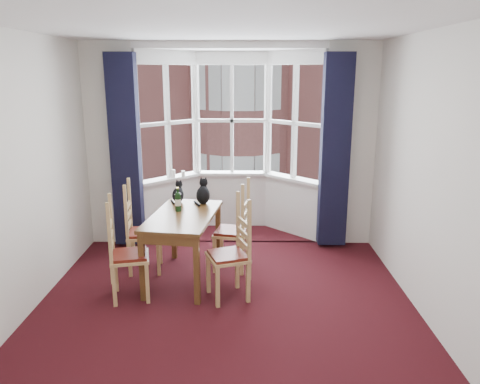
{
  "coord_description": "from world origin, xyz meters",
  "views": [
    {
      "loc": [
        0.2,
        -4.19,
        2.41
      ],
      "look_at": [
        0.15,
        1.05,
        1.05
      ],
      "focal_mm": 35.0,
      "sensor_mm": 36.0,
      "label": 1
    }
  ],
  "objects_px": {
    "dining_table": "(183,224)",
    "cat_right": "(203,194)",
    "chair_right_near": "(236,256)",
    "wine_bottle": "(178,201)",
    "candle_short": "(183,174)",
    "chair_left_near": "(121,257)",
    "chair_right_far": "(239,233)",
    "candle_tall": "(173,174)",
    "chair_left_far": "(137,234)",
    "cat_left": "(178,194)"
  },
  "relations": [
    {
      "from": "dining_table",
      "to": "chair_left_near",
      "type": "xyz_separation_m",
      "value": [
        -0.61,
        -0.5,
        -0.22
      ]
    },
    {
      "from": "dining_table",
      "to": "cat_right",
      "type": "xyz_separation_m",
      "value": [
        0.2,
        0.47,
        0.24
      ]
    },
    {
      "from": "candle_short",
      "to": "dining_table",
      "type": "bearing_deg",
      "value": -82.91
    },
    {
      "from": "candle_short",
      "to": "chair_right_near",
      "type": "bearing_deg",
      "value": -68.58
    },
    {
      "from": "cat_left",
      "to": "chair_left_far",
      "type": "bearing_deg",
      "value": -147.32
    },
    {
      "from": "wine_bottle",
      "to": "candle_tall",
      "type": "relative_size",
      "value": 2.42
    },
    {
      "from": "chair_left_near",
      "to": "wine_bottle",
      "type": "xyz_separation_m",
      "value": [
        0.54,
        0.63,
        0.46
      ]
    },
    {
      "from": "dining_table",
      "to": "chair_right_near",
      "type": "relative_size",
      "value": 1.5
    },
    {
      "from": "chair_left_far",
      "to": "candle_short",
      "type": "bearing_deg",
      "value": 74.47
    },
    {
      "from": "dining_table",
      "to": "chair_right_near",
      "type": "height_order",
      "value": "chair_right_near"
    },
    {
      "from": "chair_left_near",
      "to": "candle_tall",
      "type": "relative_size",
      "value": 7.73
    },
    {
      "from": "chair_left_near",
      "to": "chair_right_near",
      "type": "height_order",
      "value": "same"
    },
    {
      "from": "wine_bottle",
      "to": "candle_short",
      "type": "height_order",
      "value": "wine_bottle"
    },
    {
      "from": "wine_bottle",
      "to": "candle_tall",
      "type": "distance_m",
      "value": 1.53
    },
    {
      "from": "chair_left_far",
      "to": "wine_bottle",
      "type": "relative_size",
      "value": 3.2
    },
    {
      "from": "chair_left_far",
      "to": "cat_left",
      "type": "bearing_deg",
      "value": 32.68
    },
    {
      "from": "dining_table",
      "to": "chair_left_near",
      "type": "distance_m",
      "value": 0.82
    },
    {
      "from": "chair_left_near",
      "to": "chair_left_far",
      "type": "relative_size",
      "value": 1.0
    },
    {
      "from": "dining_table",
      "to": "cat_right",
      "type": "distance_m",
      "value": 0.56
    },
    {
      "from": "chair_right_far",
      "to": "wine_bottle",
      "type": "xyz_separation_m",
      "value": [
        -0.71,
        -0.16,
        0.46
      ]
    },
    {
      "from": "chair_right_far",
      "to": "candle_short",
      "type": "xyz_separation_m",
      "value": [
        -0.85,
        1.37,
        0.45
      ]
    },
    {
      "from": "dining_table",
      "to": "candle_tall",
      "type": "bearing_deg",
      "value": 102.15
    },
    {
      "from": "chair_right_near",
      "to": "chair_left_far",
      "type": "bearing_deg",
      "value": 151.11
    },
    {
      "from": "chair_left_near",
      "to": "chair_right_far",
      "type": "bearing_deg",
      "value": 32.45
    },
    {
      "from": "dining_table",
      "to": "chair_left_near",
      "type": "height_order",
      "value": "chair_left_near"
    },
    {
      "from": "chair_left_near",
      "to": "chair_right_far",
      "type": "distance_m",
      "value": 1.48
    },
    {
      "from": "chair_left_near",
      "to": "chair_right_far",
      "type": "xyz_separation_m",
      "value": [
        1.25,
        0.8,
        0.0
      ]
    },
    {
      "from": "candle_tall",
      "to": "chair_left_near",
      "type": "bearing_deg",
      "value": -96.94
    },
    {
      "from": "wine_bottle",
      "to": "dining_table",
      "type": "bearing_deg",
      "value": -61.23
    },
    {
      "from": "chair_right_near",
      "to": "candle_tall",
      "type": "bearing_deg",
      "value": 115.06
    },
    {
      "from": "chair_right_near",
      "to": "chair_right_far",
      "type": "distance_m",
      "value": 0.74
    },
    {
      "from": "wine_bottle",
      "to": "chair_left_near",
      "type": "bearing_deg",
      "value": -130.49
    },
    {
      "from": "dining_table",
      "to": "chair_left_far",
      "type": "xyz_separation_m",
      "value": [
        -0.6,
        0.23,
        -0.22
      ]
    },
    {
      "from": "chair_right_far",
      "to": "wine_bottle",
      "type": "bearing_deg",
      "value": -167.08
    },
    {
      "from": "chair_left_near",
      "to": "candle_tall",
      "type": "xyz_separation_m",
      "value": [
        0.26,
        2.13,
        0.46
      ]
    },
    {
      "from": "chair_right_near",
      "to": "chair_left_near",
      "type": "bearing_deg",
      "value": -177.34
    },
    {
      "from": "dining_table",
      "to": "chair_left_near",
      "type": "relative_size",
      "value": 1.5
    },
    {
      "from": "chair_left_far",
      "to": "chair_right_near",
      "type": "bearing_deg",
      "value": -28.89
    },
    {
      "from": "dining_table",
      "to": "wine_bottle",
      "type": "xyz_separation_m",
      "value": [
        -0.07,
        0.13,
        0.24
      ]
    },
    {
      "from": "dining_table",
      "to": "chair_left_far",
      "type": "height_order",
      "value": "chair_left_far"
    },
    {
      "from": "chair_right_near",
      "to": "cat_left",
      "type": "relative_size",
      "value": 3.27
    },
    {
      "from": "candle_tall",
      "to": "chair_right_far",
      "type": "bearing_deg",
      "value": -53.47
    },
    {
      "from": "chair_right_far",
      "to": "candle_tall",
      "type": "bearing_deg",
      "value": 126.53
    },
    {
      "from": "cat_left",
      "to": "chair_left_near",
      "type": "bearing_deg",
      "value": -114.98
    },
    {
      "from": "chair_left_near",
      "to": "candle_tall",
      "type": "bearing_deg",
      "value": 83.06
    },
    {
      "from": "chair_right_near",
      "to": "cat_right",
      "type": "xyz_separation_m",
      "value": [
        -0.42,
        0.92,
        0.46
      ]
    },
    {
      "from": "chair_left_near",
      "to": "cat_right",
      "type": "xyz_separation_m",
      "value": [
        0.81,
        0.97,
        0.46
      ]
    },
    {
      "from": "chair_left_far",
      "to": "cat_left",
      "type": "xyz_separation_m",
      "value": [
        0.48,
        0.31,
        0.44
      ]
    },
    {
      "from": "chair_left_near",
      "to": "chair_right_far",
      "type": "relative_size",
      "value": 1.0
    },
    {
      "from": "chair_right_near",
      "to": "wine_bottle",
      "type": "relative_size",
      "value": 3.2
    }
  ]
}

